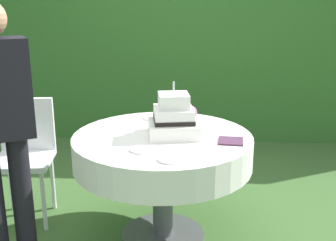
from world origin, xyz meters
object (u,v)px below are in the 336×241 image
napkin_stack (231,141)px  wedding_cake (174,119)px  garden_chair (25,148)px  cake_table (163,152)px  serving_plate_near (153,118)px  serving_plate_far (171,159)px  serving_plate_left (141,150)px

napkin_stack → wedding_cake: bearing=161.9°
wedding_cake → garden_chair: (-1.11, 0.22, -0.31)m
cake_table → wedding_cake: 0.24m
serving_plate_near → serving_plate_far: size_ratio=0.90×
napkin_stack → serving_plate_near: bearing=138.4°
serving_plate_far → garden_chair: (-1.11, 0.67, -0.21)m
serving_plate_near → serving_plate_left: 0.67m
serving_plate_far → garden_chair: size_ratio=0.16×
napkin_stack → serving_plate_far: bearing=-136.7°
wedding_cake → serving_plate_far: (0.00, -0.45, -0.10)m
serving_plate_near → serving_plate_far: (0.19, -0.81, 0.00)m
garden_chair → cake_table: bearing=-13.3°
wedding_cake → napkin_stack: bearing=-18.1°
cake_table → serving_plate_left: bearing=-109.3°
serving_plate_near → serving_plate_far: same height
wedding_cake → garden_chair: size_ratio=0.42×
cake_table → wedding_cake: size_ratio=3.16×
serving_plate_left → napkin_stack: bearing=20.1°
serving_plate_far → garden_chair: bearing=148.8°
cake_table → napkin_stack: 0.46m
wedding_cake → serving_plate_far: wedding_cake is taller
cake_table → serving_plate_far: bearing=-79.5°
cake_table → napkin_stack: napkin_stack is taller
cake_table → serving_plate_near: bearing=105.4°
serving_plate_left → garden_chair: bearing=150.1°
wedding_cake → serving_plate_left: (-0.18, -0.31, -0.10)m
cake_table → serving_plate_far: size_ratio=8.07×
napkin_stack → serving_plate_left: bearing=-159.9°
wedding_cake → serving_plate_near: (-0.18, 0.36, -0.10)m
serving_plate_near → garden_chair: 0.96m
serving_plate_near → wedding_cake: bearing=-63.4°
garden_chair → serving_plate_near: bearing=8.4°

